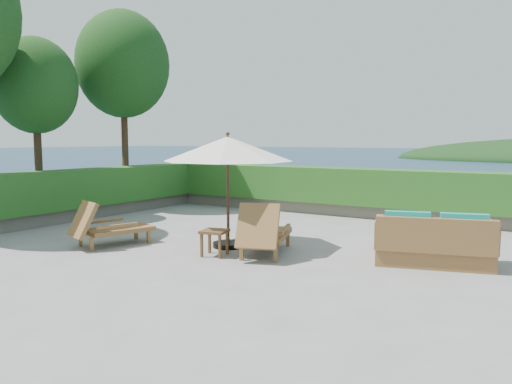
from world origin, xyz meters
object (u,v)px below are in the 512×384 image
Objects in this scene: lounge_left at (108,227)px; side_table at (214,235)px; patio_umbrella at (228,150)px; lounge_right at (264,232)px; wicker_loveseat at (433,244)px.

lounge_left is 3.16× the size of side_table.
lounge_right is at bearing -11.46° from patio_umbrella.
lounge_right reaches higher than side_table.
lounge_right is (3.10, 1.02, 0.04)m from lounge_left.
lounge_left is 3.26m from lounge_right.
patio_umbrella is at bearing 106.78° from side_table.
side_table is at bearing -174.01° from wicker_loveseat.
lounge_left is at bearing -168.98° from side_table.
patio_umbrella is 1.73m from side_table.
wicker_loveseat is (3.81, 0.72, -1.58)m from patio_umbrella.
patio_umbrella is at bearing 149.08° from lounge_right.
patio_umbrella is 1.81m from lounge_right.
patio_umbrella is 5.71× the size of side_table.
wicker_loveseat is at bearing -1.55° from lounge_right.
lounge_right reaches higher than wicker_loveseat.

